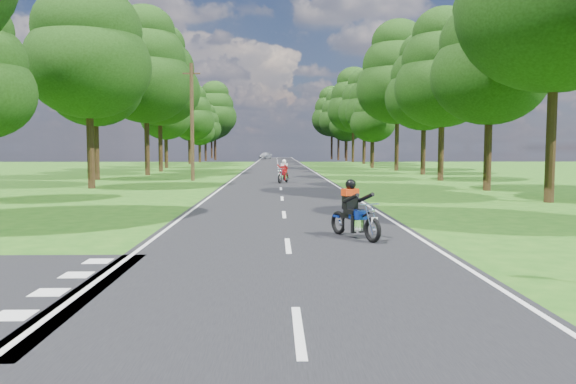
{
  "coord_description": "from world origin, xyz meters",
  "views": [
    {
      "loc": [
        -0.28,
        -10.73,
        2.26
      ],
      "look_at": [
        0.05,
        4.0,
        1.1
      ],
      "focal_mm": 35.0,
      "sensor_mm": 36.0,
      "label": 1
    }
  ],
  "objects": [
    {
      "name": "rider_near_blue",
      "position": [
        1.68,
        3.04,
        0.75
      ],
      "size": [
        1.32,
        1.84,
        1.47
      ],
      "primitive_type": null,
      "rotation": [
        0.0,
        0.0,
        0.47
      ],
      "color": "navy",
      "rests_on": "main_road"
    },
    {
      "name": "telegraph_pole",
      "position": [
        -6.0,
        28.0,
        4.07
      ],
      "size": [
        1.2,
        0.26,
        8.0
      ],
      "color": "#382616",
      "rests_on": "ground"
    },
    {
      "name": "rider_far_red",
      "position": [
        0.21,
        25.22,
        0.77
      ],
      "size": [
        1.11,
        1.9,
        1.5
      ],
      "primitive_type": null,
      "rotation": [
        0.0,
        0.0,
        -0.3
      ],
      "color": "maroon",
      "rests_on": "main_road"
    },
    {
      "name": "treeline",
      "position": [
        1.43,
        60.06,
        8.25
      ],
      "size": [
        40.0,
        115.35,
        14.78
      ],
      "color": "black",
      "rests_on": "ground"
    },
    {
      "name": "distant_car",
      "position": [
        -2.35,
        101.18,
        0.72
      ],
      "size": [
        2.91,
        4.44,
        1.4
      ],
      "primitive_type": "imported",
      "rotation": [
        0.0,
        0.0,
        -0.33
      ],
      "color": "silver",
      "rests_on": "main_road"
    },
    {
      "name": "ground",
      "position": [
        0.0,
        0.0,
        0.0
      ],
      "size": [
        160.0,
        160.0,
        0.0
      ],
      "primitive_type": "plane",
      "color": "#1D5012",
      "rests_on": "ground"
    },
    {
      "name": "main_road",
      "position": [
        0.0,
        50.0,
        0.01
      ],
      "size": [
        7.0,
        140.0,
        0.02
      ],
      "primitive_type": "cube",
      "color": "black",
      "rests_on": "ground"
    },
    {
      "name": "road_markings",
      "position": [
        -0.14,
        48.13,
        0.02
      ],
      "size": [
        7.4,
        140.0,
        0.01
      ],
      "color": "silver",
      "rests_on": "main_road"
    }
  ]
}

